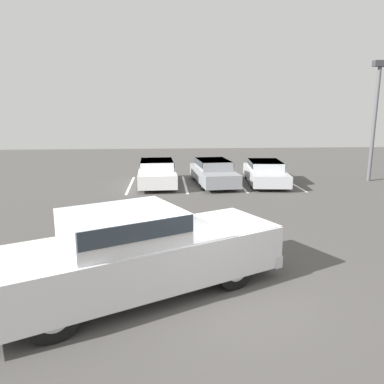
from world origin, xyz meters
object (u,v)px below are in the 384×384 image
Objects in this scene: parked_sedan_b at (213,171)px; parked_sedan_c at (265,171)px; pickup_truck at (138,252)px; light_post at (376,110)px; wheel_stop_curb at (218,174)px; parked_sedan_a at (157,172)px.

parked_sedan_b reaches higher than parked_sedan_c.
pickup_truck is 16.89m from light_post.
parked_sedan_c is at bearing -50.99° from wheel_stop_curb.
light_post is (8.54, 0.33, 3.10)m from parked_sedan_b.
parked_sedan_a is 4.46m from wheel_stop_curb.
parked_sedan_a is 0.96× the size of parked_sedan_b.
light_post reaches higher than parked_sedan_a.
light_post reaches higher than wheel_stop_curb.
pickup_truck reaches higher than wheel_stop_curb.
pickup_truck is 12.02m from parked_sedan_b.
light_post is (5.80, 0.25, 3.14)m from parked_sedan_c.
light_post is at bearing 19.49° from pickup_truck.
pickup_truck is 13.06m from parked_sedan_c.
parked_sedan_c is (5.78, 11.71, -0.28)m from pickup_truck.
pickup_truck is 14.82m from wheel_stop_curb.
parked_sedan_c is at bearing 88.58° from parked_sedan_a.
wheel_stop_curb is (3.65, 14.34, -0.85)m from pickup_truck.
parked_sedan_b is 0.96× the size of parked_sedan_c.
parked_sedan_b is at bearing 48.92° from pickup_truck.
parked_sedan_c is (2.74, 0.08, -0.04)m from parked_sedan_b.
parked_sedan_b is 2.74m from parked_sedan_c.
wheel_stop_curb is at bearing 49.31° from pickup_truck.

